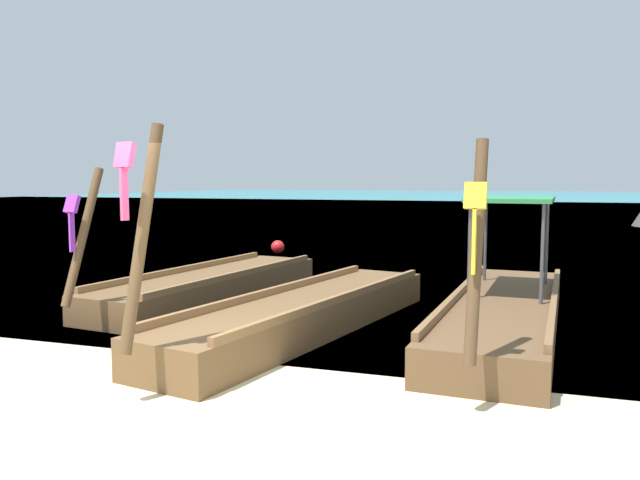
{
  "coord_description": "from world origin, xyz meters",
  "views": [
    {
      "loc": [
        2.85,
        -5.19,
        2.13
      ],
      "look_at": [
        0.0,
        3.35,
        1.27
      ],
      "focal_mm": 35.16,
      "sensor_mm": 36.0,
      "label": 1
    }
  ],
  "objects_px": {
    "longtail_boat_pink_ribbon": "(304,314)",
    "mooring_buoy_near": "(278,247)",
    "longtail_boat_violet_ribbon": "(210,285)",
    "longtail_boat_yellow_ribbon": "(505,310)"
  },
  "relations": [
    {
      "from": "longtail_boat_pink_ribbon",
      "to": "longtail_boat_yellow_ribbon",
      "type": "height_order",
      "value": "longtail_boat_pink_ribbon"
    },
    {
      "from": "longtail_boat_violet_ribbon",
      "to": "mooring_buoy_near",
      "type": "distance_m",
      "value": 6.96
    },
    {
      "from": "longtail_boat_yellow_ribbon",
      "to": "mooring_buoy_near",
      "type": "height_order",
      "value": "longtail_boat_yellow_ribbon"
    },
    {
      "from": "longtail_boat_pink_ribbon",
      "to": "longtail_boat_violet_ribbon",
      "type": "bearing_deg",
      "value": 143.68
    },
    {
      "from": "longtail_boat_violet_ribbon",
      "to": "longtail_boat_yellow_ribbon",
      "type": "xyz_separation_m",
      "value": [
        5.12,
        -0.84,
        0.06
      ]
    },
    {
      "from": "longtail_boat_violet_ribbon",
      "to": "longtail_boat_yellow_ribbon",
      "type": "height_order",
      "value": "longtail_boat_yellow_ribbon"
    },
    {
      "from": "longtail_boat_pink_ribbon",
      "to": "mooring_buoy_near",
      "type": "distance_m",
      "value": 9.44
    },
    {
      "from": "longtail_boat_violet_ribbon",
      "to": "longtail_boat_yellow_ribbon",
      "type": "bearing_deg",
      "value": -9.29
    },
    {
      "from": "longtail_boat_violet_ribbon",
      "to": "longtail_boat_pink_ribbon",
      "type": "bearing_deg",
      "value": -36.32
    },
    {
      "from": "mooring_buoy_near",
      "to": "longtail_boat_yellow_ribbon",
      "type": "bearing_deg",
      "value": -49.18
    }
  ]
}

